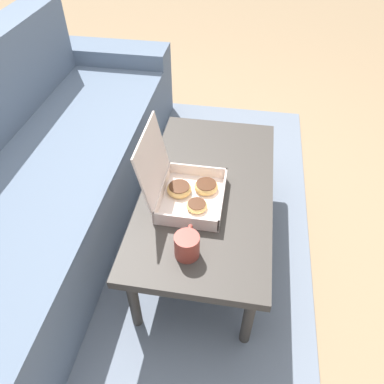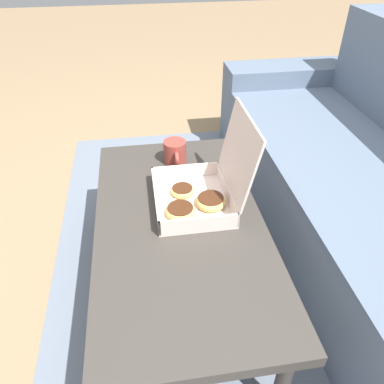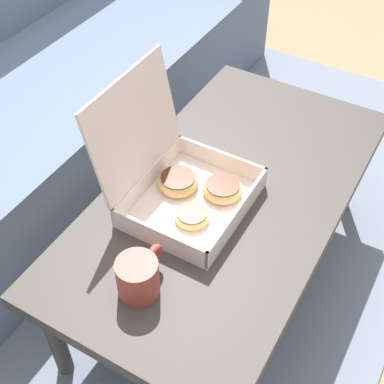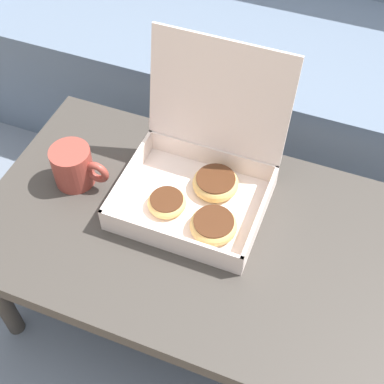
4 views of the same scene
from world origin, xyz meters
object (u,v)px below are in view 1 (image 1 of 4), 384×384
Objects in this scene: coffee_table at (208,194)px; coffee_mug at (187,245)px; pastry_box at (184,187)px; couch at (30,183)px.

coffee_table is 0.39m from coffee_mug.
pastry_box reaches higher than coffee_mug.
couch is at bearing 84.33° from pastry_box.
coffee_table is at bearing -49.40° from pastry_box.
pastry_box is at bearing -95.67° from couch.
coffee_table is 0.16m from pastry_box.
coffee_mug reaches higher than coffee_table.
pastry_box is 0.30m from coffee_mug.
coffee_mug is at bearing -167.89° from pastry_box.
coffee_mug is (-0.38, -0.86, 0.15)m from couch.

